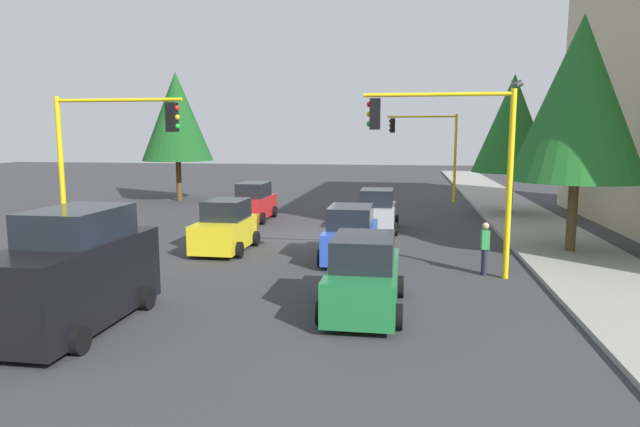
{
  "coord_description": "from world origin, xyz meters",
  "views": [
    {
      "loc": [
        23.5,
        4.4,
        4.45
      ],
      "look_at": [
        1.0,
        0.82,
        1.2
      ],
      "focal_mm": 30.91,
      "sensor_mm": 36.0,
      "label": 1
    }
  ],
  "objects_px": {
    "car_blue": "(351,235)",
    "tree_roadside_near": "(580,99)",
    "traffic_signal_far_left": "(428,140)",
    "pedestrian_crossing": "(485,247)",
    "traffic_signal_near_left": "(451,146)",
    "delivery_van_black": "(75,273)",
    "traffic_signal_near_right": "(108,146)",
    "car_silver": "(377,212)",
    "car_red": "(253,203)",
    "tree_roadside_mid": "(513,124)",
    "car_green": "(364,276)",
    "tree_opposite_side": "(177,117)",
    "street_lamp_curbside": "(512,137)",
    "car_yellow": "(226,228)"
  },
  "relations": [
    {
      "from": "car_red",
      "to": "car_yellow",
      "type": "bearing_deg",
      "value": 8.1
    },
    {
      "from": "delivery_van_black",
      "to": "car_silver",
      "type": "height_order",
      "value": "delivery_van_black"
    },
    {
      "from": "street_lamp_curbside",
      "to": "car_yellow",
      "type": "xyz_separation_m",
      "value": [
        6.97,
        -11.7,
        -3.45
      ]
    },
    {
      "from": "pedestrian_crossing",
      "to": "traffic_signal_far_left",
      "type": "bearing_deg",
      "value": -176.56
    },
    {
      "from": "street_lamp_curbside",
      "to": "tree_roadside_near",
      "type": "distance_m",
      "value": 5.93
    },
    {
      "from": "tree_opposite_side",
      "to": "car_red",
      "type": "bearing_deg",
      "value": 44.01
    },
    {
      "from": "tree_opposite_side",
      "to": "car_yellow",
      "type": "bearing_deg",
      "value": 28.96
    },
    {
      "from": "car_silver",
      "to": "tree_roadside_mid",
      "type": "bearing_deg",
      "value": 130.45
    },
    {
      "from": "car_blue",
      "to": "car_red",
      "type": "xyz_separation_m",
      "value": [
        -8.55,
        -6.05,
        -0.0
      ]
    },
    {
      "from": "car_yellow",
      "to": "car_blue",
      "type": "relative_size",
      "value": 0.92
    },
    {
      "from": "traffic_signal_far_left",
      "to": "tree_roadside_mid",
      "type": "distance_m",
      "value": 7.43
    },
    {
      "from": "traffic_signal_far_left",
      "to": "tree_opposite_side",
      "type": "height_order",
      "value": "tree_opposite_side"
    },
    {
      "from": "pedestrian_crossing",
      "to": "car_silver",
      "type": "bearing_deg",
      "value": -153.29
    },
    {
      "from": "car_blue",
      "to": "car_red",
      "type": "height_order",
      "value": "same"
    },
    {
      "from": "street_lamp_curbside",
      "to": "car_green",
      "type": "height_order",
      "value": "street_lamp_curbside"
    },
    {
      "from": "pedestrian_crossing",
      "to": "car_green",
      "type": "bearing_deg",
      "value": -39.61
    },
    {
      "from": "traffic_signal_near_left",
      "to": "car_silver",
      "type": "relative_size",
      "value": 1.57
    },
    {
      "from": "pedestrian_crossing",
      "to": "traffic_signal_near_right",
      "type": "bearing_deg",
      "value": -88.33
    },
    {
      "from": "traffic_signal_near_left",
      "to": "car_yellow",
      "type": "bearing_deg",
      "value": -107.81
    },
    {
      "from": "traffic_signal_far_left",
      "to": "tree_opposite_side",
      "type": "bearing_deg",
      "value": -83.18
    },
    {
      "from": "car_blue",
      "to": "traffic_signal_near_right",
      "type": "bearing_deg",
      "value": -77.65
    },
    {
      "from": "traffic_signal_far_left",
      "to": "car_yellow",
      "type": "relative_size",
      "value": 1.59
    },
    {
      "from": "tree_opposite_side",
      "to": "car_blue",
      "type": "relative_size",
      "value": 2.19
    },
    {
      "from": "car_red",
      "to": "pedestrian_crossing",
      "type": "xyz_separation_m",
      "value": [
        9.97,
        10.49,
        0.01
      ]
    },
    {
      "from": "car_blue",
      "to": "tree_roadside_near",
      "type": "bearing_deg",
      "value": 105.38
    },
    {
      "from": "tree_roadside_mid",
      "to": "delivery_van_black",
      "type": "xyz_separation_m",
      "value": [
        20.13,
        -13.15,
        -3.78
      ]
    },
    {
      "from": "car_yellow",
      "to": "car_blue",
      "type": "bearing_deg",
      "value": 80.23
    },
    {
      "from": "tree_roadside_mid",
      "to": "car_blue",
      "type": "height_order",
      "value": "tree_roadside_mid"
    },
    {
      "from": "traffic_signal_near_left",
      "to": "traffic_signal_far_left",
      "type": "distance_m",
      "value": 20.0
    },
    {
      "from": "traffic_signal_near_left",
      "to": "car_green",
      "type": "xyz_separation_m",
      "value": [
        3.9,
        -2.36,
        -3.22
      ]
    },
    {
      "from": "car_green",
      "to": "street_lamp_curbside",
      "type": "bearing_deg",
      "value": 156.64
    },
    {
      "from": "tree_roadside_near",
      "to": "car_blue",
      "type": "distance_m",
      "value": 9.65
    },
    {
      "from": "car_yellow",
      "to": "car_silver",
      "type": "height_order",
      "value": "same"
    },
    {
      "from": "delivery_van_black",
      "to": "car_green",
      "type": "bearing_deg",
      "value": 108.87
    },
    {
      "from": "traffic_signal_near_left",
      "to": "pedestrian_crossing",
      "type": "distance_m",
      "value": 3.44
    },
    {
      "from": "traffic_signal_far_left",
      "to": "car_blue",
      "type": "xyz_separation_m",
      "value": [
        18.21,
        -3.26,
        -3.21
      ]
    },
    {
      "from": "car_silver",
      "to": "car_yellow",
      "type": "bearing_deg",
      "value": -45.6
    },
    {
      "from": "car_yellow",
      "to": "car_blue",
      "type": "distance_m",
      "value": 5.03
    },
    {
      "from": "traffic_signal_near_left",
      "to": "delivery_van_black",
      "type": "distance_m",
      "value": 11.15
    },
    {
      "from": "street_lamp_curbside",
      "to": "delivery_van_black",
      "type": "height_order",
      "value": "street_lamp_curbside"
    },
    {
      "from": "tree_roadside_mid",
      "to": "tree_opposite_side",
      "type": "xyz_separation_m",
      "value": [
        -4.0,
        -21.0,
        0.61
      ]
    },
    {
      "from": "traffic_signal_near_right",
      "to": "traffic_signal_near_left",
      "type": "relative_size",
      "value": 0.99
    },
    {
      "from": "car_yellow",
      "to": "tree_roadside_near",
      "type": "bearing_deg",
      "value": 95.97
    },
    {
      "from": "tree_roadside_mid",
      "to": "tree_opposite_side",
      "type": "distance_m",
      "value": 21.39
    },
    {
      "from": "street_lamp_curbside",
      "to": "tree_roadside_mid",
      "type": "bearing_deg",
      "value": 169.67
    },
    {
      "from": "traffic_signal_far_left",
      "to": "car_yellow",
      "type": "distance_m",
      "value": 19.47
    },
    {
      "from": "car_silver",
      "to": "car_red",
      "type": "relative_size",
      "value": 0.91
    },
    {
      "from": "traffic_signal_near_left",
      "to": "tree_roadside_mid",
      "type": "bearing_deg",
      "value": 163.0
    },
    {
      "from": "car_silver",
      "to": "car_blue",
      "type": "height_order",
      "value": "same"
    },
    {
      "from": "traffic_signal_far_left",
      "to": "pedestrian_crossing",
      "type": "bearing_deg",
      "value": 3.44
    }
  ]
}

